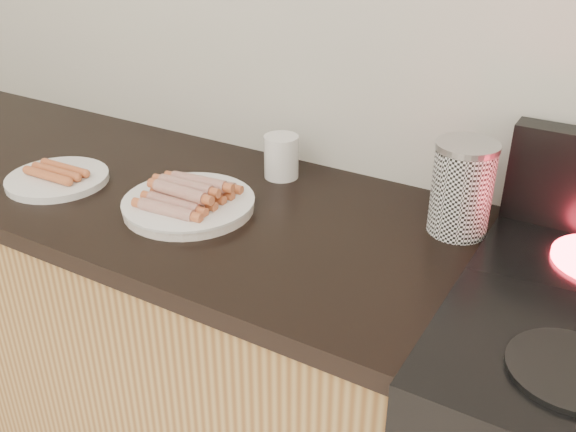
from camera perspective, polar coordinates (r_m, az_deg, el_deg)
The scene contains 9 objects.
cabinet_base at distance 1.99m, azimuth -18.73°, elevation -7.48°, with size 2.20×0.59×0.86m, color olive.
counter_slab at distance 1.78m, azimuth -20.93°, elevation 4.48°, with size 2.20×0.62×0.04m, color black.
burner_near_left at distance 1.01m, azimuth 23.81°, elevation -12.41°, with size 0.18×0.18×0.01m, color black.
main_plate at distance 1.39m, azimuth -8.80°, elevation 0.92°, with size 0.28×0.28×0.02m, color silver.
side_plate at distance 1.59m, azimuth -19.80°, elevation 3.11°, with size 0.23×0.23×0.02m, color white.
hotdog_pile at distance 1.38m, azimuth -8.89°, elevation 2.06°, with size 0.13×0.18×0.05m.
plain_sausages at distance 1.58m, azimuth -19.91°, elevation 3.72°, with size 0.13×0.08×0.02m.
canister at distance 1.30m, azimuth 15.20°, elevation 2.40°, with size 0.12×0.12×0.19m.
mug at distance 1.51m, azimuth -0.60°, elevation 5.30°, with size 0.08×0.08×0.10m, color silver.
Camera 1 is at (0.62, 0.70, 1.53)m, focal length 40.00 mm.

